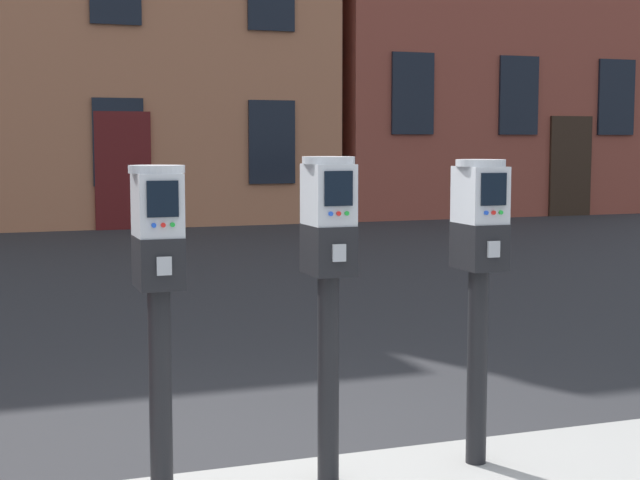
# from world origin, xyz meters

# --- Properties ---
(parking_meter_near_kerb) EXTENTS (0.22, 0.25, 1.33)m
(parking_meter_near_kerb) POSITION_xyz_m (-0.67, -0.11, 1.06)
(parking_meter_near_kerb) COLOR black
(parking_meter_near_kerb) RESTS_ON sidewalk_slab
(parking_meter_twin_adjacent) EXTENTS (0.22, 0.25, 1.36)m
(parking_meter_twin_adjacent) POSITION_xyz_m (0.03, -0.11, 1.08)
(parking_meter_twin_adjacent) COLOR black
(parking_meter_twin_adjacent) RESTS_ON sidewalk_slab
(parking_meter_end_of_row) EXTENTS (0.22, 0.25, 1.35)m
(parking_meter_end_of_row) POSITION_xyz_m (0.74, -0.11, 1.07)
(parking_meter_end_of_row) COLOR black
(parking_meter_end_of_row) RESTS_ON sidewalk_slab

